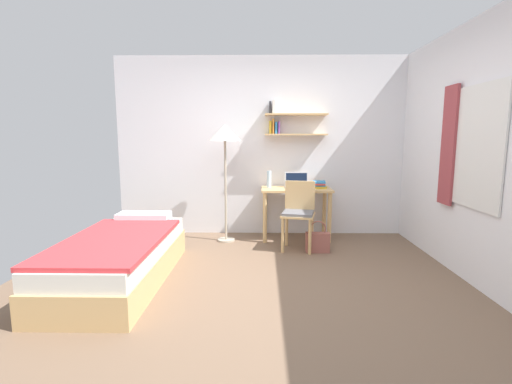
{
  "coord_description": "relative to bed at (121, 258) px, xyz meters",
  "views": [
    {
      "loc": [
        -0.06,
        -3.5,
        1.45
      ],
      "look_at": [
        -0.13,
        0.51,
        0.85
      ],
      "focal_mm": 26.07,
      "sensor_mm": 36.0,
      "label": 1
    }
  ],
  "objects": [
    {
      "name": "wall_back",
      "position": [
        1.5,
        1.94,
        1.07
      ],
      "size": [
        4.4,
        0.27,
        2.6
      ],
      "color": "white",
      "rests_on": "ground_plane"
    },
    {
      "name": "laptop",
      "position": [
        1.92,
        1.68,
        0.55
      ],
      "size": [
        0.34,
        0.23,
        0.22
      ],
      "color": "#B7BABF",
      "rests_on": "desk"
    },
    {
      "name": "water_bottle",
      "position": [
        1.52,
        1.68,
        0.61
      ],
      "size": [
        0.06,
        0.06,
        0.24
      ],
      "primitive_type": "cylinder",
      "color": "silver",
      "rests_on": "desk"
    },
    {
      "name": "book_stack",
      "position": [
        2.24,
        1.65,
        0.54
      ],
      "size": [
        0.19,
        0.24,
        0.1
      ],
      "color": "gold",
      "rests_on": "desk"
    },
    {
      "name": "desk",
      "position": [
        1.91,
        1.62,
        0.34
      ],
      "size": [
        0.98,
        0.53,
        0.73
      ],
      "color": "tan",
      "rests_on": "ground_plane"
    },
    {
      "name": "bed",
      "position": [
        0.0,
        0.0,
        0.0
      ],
      "size": [
        0.9,
        2.02,
        0.54
      ],
      "color": "tan",
      "rests_on": "ground_plane"
    },
    {
      "name": "ground_plane",
      "position": [
        1.49,
        -0.08,
        -0.24
      ],
      "size": [
        5.28,
        5.28,
        0.0
      ],
      "primitive_type": "plane",
      "color": "brown"
    },
    {
      "name": "handbag",
      "position": [
        2.13,
        0.98,
        -0.1
      ],
      "size": [
        0.3,
        0.11,
        0.41
      ],
      "color": "#99564C",
      "rests_on": "ground_plane"
    },
    {
      "name": "desk_chair",
      "position": [
        1.9,
        1.13,
        0.26
      ],
      "size": [
        0.48,
        0.47,
        0.88
      ],
      "color": "tan",
      "rests_on": "ground_plane"
    },
    {
      "name": "wall_right",
      "position": [
        3.51,
        -0.07,
        1.06
      ],
      "size": [
        0.1,
        4.4,
        2.6
      ],
      "color": "white",
      "rests_on": "ground_plane"
    },
    {
      "name": "standing_lamp",
      "position": [
        0.92,
        1.48,
        1.19
      ],
      "size": [
        0.43,
        0.43,
        1.61
      ],
      "color": "#B2A893",
      "rests_on": "ground_plane"
    }
  ]
}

